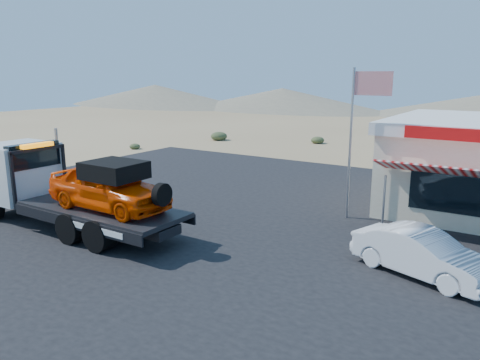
% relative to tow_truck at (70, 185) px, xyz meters
% --- Properties ---
extents(ground, '(120.00, 120.00, 0.00)m').
position_rel_tow_truck_xyz_m(ground, '(3.69, 2.42, -1.68)').
color(ground, '#89704E').
rests_on(ground, ground).
extents(asphalt_lot, '(32.00, 24.00, 0.02)m').
position_rel_tow_truck_xyz_m(asphalt_lot, '(5.69, 5.42, -1.67)').
color(asphalt_lot, black).
rests_on(asphalt_lot, ground).
extents(tow_truck, '(9.31, 2.76, 3.11)m').
position_rel_tow_truck_xyz_m(tow_truck, '(0.00, 0.00, 0.00)').
color(tow_truck, black).
rests_on(tow_truck, asphalt_lot).
extents(white_sedan, '(4.33, 2.64, 1.35)m').
position_rel_tow_truck_xyz_m(white_sedan, '(12.21, 2.69, -0.98)').
color(white_sedan, silver).
rests_on(white_sedan, asphalt_lot).
extents(flagpole, '(1.55, 0.10, 6.00)m').
position_rel_tow_truck_xyz_m(flagpole, '(8.62, 6.92, 2.09)').
color(flagpole, '#99999E').
rests_on(flagpole, asphalt_lot).
extents(desert_scrub, '(25.05, 35.51, 0.79)m').
position_rel_tow_truck_xyz_m(desert_scrub, '(-10.04, 14.39, -1.37)').
color(desert_scrub, '#2F3C20').
rests_on(desert_scrub, ground).
extents(distant_hills, '(126.00, 48.00, 4.20)m').
position_rel_tow_truck_xyz_m(distant_hills, '(-6.08, 57.56, 0.21)').
color(distant_hills, '#726B59').
rests_on(distant_hills, ground).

